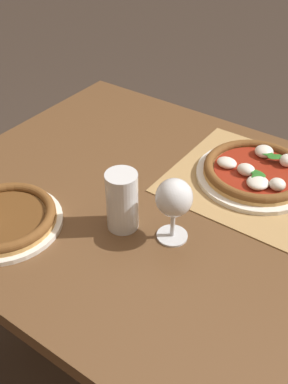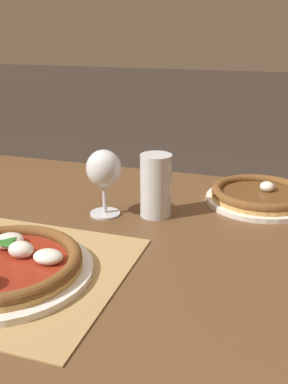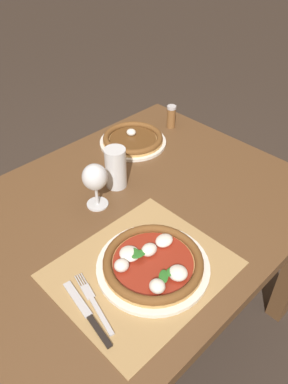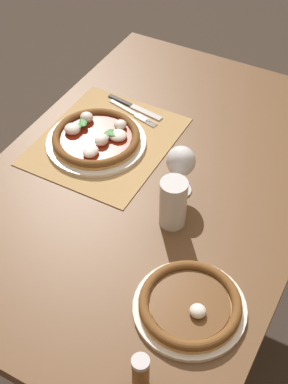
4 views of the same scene
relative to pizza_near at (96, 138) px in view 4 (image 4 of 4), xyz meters
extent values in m
plane|color=#382D26|center=(0.04, 0.22, -0.76)|extent=(24.00, 24.00, 0.00)
cube|color=brown|center=(0.04, 0.22, -0.04)|extent=(1.36, 0.91, 0.04)
cube|color=brown|center=(-0.58, -0.17, -0.41)|extent=(0.07, 0.07, 0.70)
cube|color=#A88451|center=(-0.02, 0.02, -0.02)|extent=(0.45, 0.38, 0.00)
cylinder|color=silver|center=(0.00, 0.00, -0.01)|extent=(0.31, 0.31, 0.01)
cylinder|color=tan|center=(0.00, 0.00, 0.00)|extent=(0.27, 0.27, 0.01)
torus|color=brown|center=(0.00, 0.00, 0.01)|extent=(0.27, 0.27, 0.02)
cylinder|color=maroon|center=(0.00, 0.00, 0.00)|extent=(0.22, 0.22, 0.00)
ellipsoid|color=silver|center=(0.02, 0.03, 0.02)|extent=(0.05, 0.04, 0.03)
ellipsoid|color=silver|center=(-0.07, 0.04, 0.02)|extent=(0.04, 0.04, 0.03)
ellipsoid|color=silver|center=(-0.03, 0.06, 0.01)|extent=(0.05, 0.06, 0.02)
ellipsoid|color=silver|center=(0.01, -0.08, 0.02)|extent=(0.05, 0.05, 0.03)
ellipsoid|color=silver|center=(-0.05, -0.07, 0.02)|extent=(0.04, 0.04, 0.03)
ellipsoid|color=silver|center=(0.07, 0.03, 0.01)|extent=(0.05, 0.04, 0.02)
ellipsoid|color=#286B23|center=(-0.02, 0.04, 0.02)|extent=(0.05, 0.03, 0.00)
ellipsoid|color=#286B23|center=(-0.02, 0.05, 0.02)|extent=(0.03, 0.05, 0.00)
ellipsoid|color=#286B23|center=(0.00, -0.06, 0.02)|extent=(0.04, 0.03, 0.00)
ellipsoid|color=#286B23|center=(-0.03, -0.06, 0.02)|extent=(0.05, 0.05, 0.00)
cylinder|color=silver|center=(0.39, 0.50, -0.02)|extent=(0.26, 0.26, 0.01)
cylinder|color=tan|center=(0.39, 0.50, -0.01)|extent=(0.24, 0.24, 0.01)
torus|color=brown|center=(0.39, 0.50, 0.00)|extent=(0.24, 0.24, 0.02)
cylinder|color=brown|center=(0.39, 0.50, 0.00)|extent=(0.18, 0.18, 0.00)
ellipsoid|color=silver|center=(0.41, 0.52, 0.01)|extent=(0.04, 0.04, 0.03)
cylinder|color=silver|center=(0.06, 0.31, -0.02)|extent=(0.07, 0.07, 0.00)
cylinder|color=silver|center=(0.06, 0.31, 0.01)|extent=(0.01, 0.01, 0.06)
ellipsoid|color=silver|center=(0.06, 0.31, 0.09)|extent=(0.08, 0.08, 0.08)
ellipsoid|color=#C17019|center=(0.06, 0.31, 0.08)|extent=(0.07, 0.07, 0.05)
cylinder|color=silver|center=(0.17, 0.34, 0.05)|extent=(0.07, 0.07, 0.15)
cylinder|color=black|center=(0.17, 0.34, 0.03)|extent=(0.07, 0.07, 0.12)
cylinder|color=silver|center=(0.17, 0.34, 0.10)|extent=(0.07, 0.07, 0.02)
cube|color=#B7B7BC|center=(-0.19, -0.02, -0.02)|extent=(0.04, 0.11, 0.00)
cube|color=#B7B7BC|center=(-0.17, 0.06, -0.02)|extent=(0.03, 0.05, 0.00)
cylinder|color=#B7B7BC|center=(-0.15, 0.10, -0.02)|extent=(0.01, 0.04, 0.00)
cylinder|color=#B7B7BC|center=(-0.16, 0.10, -0.02)|extent=(0.01, 0.04, 0.00)
cylinder|color=#B7B7BC|center=(-0.17, 0.10, -0.02)|extent=(0.01, 0.04, 0.00)
cylinder|color=#B7B7BC|center=(-0.17, 0.10, -0.02)|extent=(0.01, 0.04, 0.00)
cube|color=black|center=(-0.22, -0.04, -0.02)|extent=(0.03, 0.10, 0.01)
cube|color=#B7B7BC|center=(-0.21, 0.06, -0.02)|extent=(0.04, 0.12, 0.00)
cylinder|color=brown|center=(0.60, 0.48, 0.02)|extent=(0.04, 0.04, 0.08)
cylinder|color=#BCBCC1|center=(0.60, 0.48, 0.07)|extent=(0.04, 0.04, 0.01)
camera|label=1|loc=(-0.31, 0.94, 0.68)|focal=42.00mm
camera|label=2|loc=(0.44, -0.58, 0.39)|focal=42.00mm
camera|label=3|loc=(-0.47, -0.44, 0.78)|focal=35.00mm
camera|label=4|loc=(1.03, 0.72, 1.06)|focal=50.00mm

